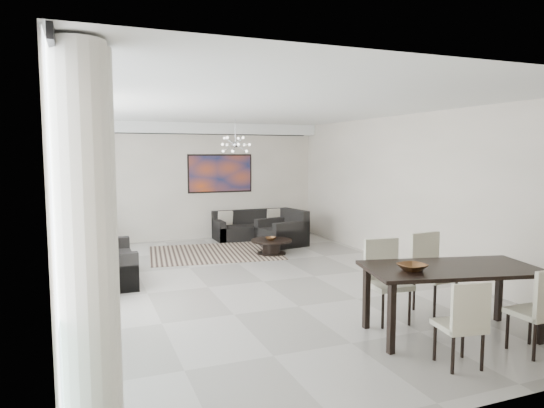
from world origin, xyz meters
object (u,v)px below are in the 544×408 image
sofa_main (252,229)px  dining_table (451,274)px  coffee_table (271,246)px  television (98,245)px  tv_console (89,278)px

sofa_main → dining_table: 7.18m
coffee_table → television: television is taller
sofa_main → television: 5.28m
television → dining_table: size_ratio=0.45×
coffee_table → dining_table: dining_table is taller
dining_table → sofa_main: bearing=89.9°
television → dining_table: bearing=-131.0°
television → tv_console: bearing=98.7°
coffee_table → dining_table: bearing=-87.3°
coffee_table → television: size_ratio=0.89×
tv_console → dining_table: dining_table is taller
coffee_table → tv_console: (-3.72, -1.63, 0.05)m
coffee_table → television: (-3.56, -1.61, 0.56)m
sofa_main → coffee_table: bearing=-97.2°
coffee_table → dining_table: (0.25, -5.16, 0.58)m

